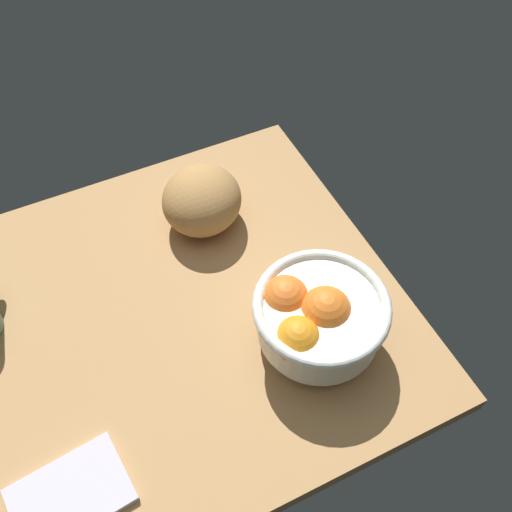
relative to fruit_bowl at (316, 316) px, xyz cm
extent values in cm
cube|color=#B18350|center=(17.76, -13.12, -8.11)|extent=(70.00, 63.99, 3.00)
cylinder|color=white|center=(-0.60, 0.14, -5.32)|extent=(9.23, 9.23, 2.57)
cylinder|color=white|center=(-0.60, 0.14, -0.74)|extent=(17.57, 17.57, 6.58)
torus|color=white|center=(-0.60, 0.14, 2.55)|extent=(19.17, 19.17, 1.60)
sphere|color=orange|center=(-1.10, 0.49, 0.91)|extent=(7.59, 7.59, 7.59)
sphere|color=orange|center=(4.34, 2.53, 0.76)|extent=(6.71, 6.71, 6.71)
sphere|color=orange|center=(2.93, -3.86, 0.83)|extent=(7.14, 7.14, 7.14)
sphere|color=orange|center=(-0.60, 0.14, 0.78)|extent=(6.83, 6.83, 6.83)
ellipsoid|color=#B28148|center=(5.45, -28.68, -1.64)|extent=(19.01, 19.15, 9.94)
cube|color=silver|center=(38.16, 6.40, -6.09)|extent=(15.31, 11.36, 1.04)
camera|label=1|loc=(26.39, 35.50, 71.26)|focal=41.81mm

